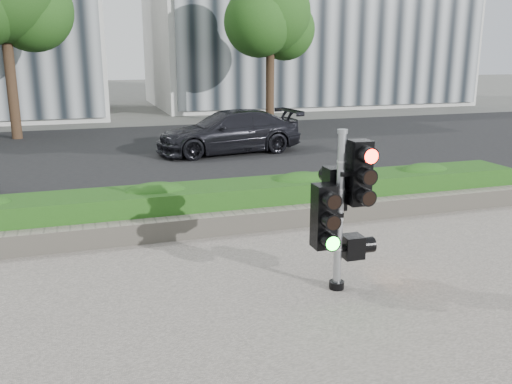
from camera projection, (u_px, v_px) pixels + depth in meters
ground at (271, 276)px, 7.50m from camera, size 120.00×120.00×0.00m
sidewalk at (359, 372)px, 5.20m from camera, size 16.00×11.00×0.03m
road at (162, 153)px, 16.70m from camera, size 60.00×13.00×0.02m
curb at (216, 211)px, 10.38m from camera, size 60.00×0.25×0.12m
stone_wall at (233, 222)px, 9.20m from camera, size 12.00×0.32×0.34m
hedge at (224, 203)px, 9.75m from camera, size 12.00×1.00×0.68m
building_right at (304, 2)px, 32.35m from camera, size 18.00×10.00×12.00m
tree_right at (270, 16)px, 22.36m from camera, size 4.10×3.58×6.53m
traffic_signal at (341, 203)px, 6.77m from camera, size 0.72×0.52×2.07m
car_dark at (229, 132)px, 16.56m from camera, size 4.63×2.28×1.29m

